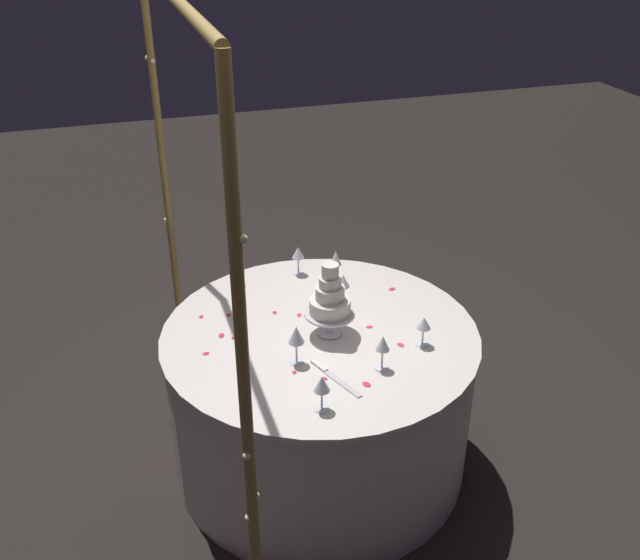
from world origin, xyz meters
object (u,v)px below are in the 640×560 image
(wine_glass_2, at_px, (298,254))
(wine_glass_6, at_px, (322,385))
(wine_glass_0, at_px, (296,336))
(decorative_arch, at_px, (188,202))
(wine_glass_1, at_px, (343,283))
(wine_glass_4, at_px, (336,260))
(cake_knife, at_px, (332,376))
(main_table, at_px, (320,398))
(tiered_cake, at_px, (330,300))
(wine_glass_3, at_px, (424,325))
(wine_glass_5, at_px, (383,345))

(wine_glass_2, distance_m, wine_glass_6, 1.06)
(wine_glass_0, xyz_separation_m, wine_glass_2, (0.73, -0.21, -0.02))
(decorative_arch, relative_size, wine_glass_1, 12.66)
(wine_glass_4, height_order, cake_knife, wine_glass_4)
(wine_glass_6, xyz_separation_m, cake_knife, (0.18, -0.10, -0.10))
(wine_glass_4, bearing_deg, main_table, 152.74)
(tiered_cake, distance_m, wine_glass_4, 0.45)
(wine_glass_1, xyz_separation_m, wine_glass_3, (-0.38, -0.22, -0.03))
(wine_glass_0, xyz_separation_m, cake_knife, (-0.14, -0.11, -0.12))
(main_table, xyz_separation_m, wine_glass_4, (0.39, -0.20, 0.49))
(decorative_arch, relative_size, wine_glass_3, 16.15)
(decorative_arch, distance_m, cake_knife, 0.88)
(wine_glass_2, bearing_deg, wine_glass_6, 168.80)
(wine_glass_5, distance_m, wine_glass_6, 0.35)
(wine_glass_3, bearing_deg, decorative_arch, 76.30)
(main_table, bearing_deg, wine_glass_4, -27.26)
(wine_glass_5, bearing_deg, wine_glass_4, -3.51)
(wine_glass_3, distance_m, wine_glass_6, 0.60)
(main_table, height_order, wine_glass_4, wine_glass_4)
(tiered_cake, xyz_separation_m, wine_glass_5, (-0.30, -0.12, -0.06))
(wine_glass_5, bearing_deg, decorative_arch, 64.11)
(tiered_cake, relative_size, cake_knife, 1.20)
(main_table, distance_m, wine_glass_5, 0.60)
(wine_glass_3, relative_size, wine_glass_4, 0.76)
(wine_glass_3, height_order, wine_glass_5, wine_glass_5)
(wine_glass_1, bearing_deg, wine_glass_3, -149.77)
(tiered_cake, relative_size, wine_glass_2, 2.32)
(wine_glass_1, relative_size, wine_glass_5, 1.12)
(tiered_cake, distance_m, wine_glass_5, 0.33)
(main_table, height_order, wine_glass_0, wine_glass_0)
(wine_glass_1, bearing_deg, main_table, 135.59)
(decorative_arch, xyz_separation_m, wine_glass_3, (-0.22, -0.90, -0.58))
(decorative_arch, bearing_deg, wine_glass_4, -61.26)
(tiered_cake, height_order, wine_glass_6, tiered_cake)
(wine_glass_2, distance_m, wine_glass_3, 0.83)
(main_table, height_order, cake_knife, cake_knife)
(wine_glass_0, height_order, wine_glass_1, wine_glass_0)
(main_table, relative_size, wine_glass_0, 8.00)
(decorative_arch, distance_m, tiered_cake, 0.75)
(wine_glass_1, height_order, cake_knife, wine_glass_1)
(wine_glass_0, bearing_deg, main_table, -40.20)
(wine_glass_1, relative_size, wine_glass_6, 1.15)
(decorative_arch, distance_m, wine_glass_0, 0.68)
(decorative_arch, bearing_deg, cake_knife, -124.75)
(main_table, distance_m, wine_glass_3, 0.64)
(wine_glass_1, bearing_deg, tiered_cake, 146.64)
(tiered_cake, relative_size, wine_glass_1, 1.99)
(wine_glass_3, relative_size, wine_glass_6, 0.90)
(wine_glass_0, bearing_deg, wine_glass_6, -178.39)
(wine_glass_0, height_order, wine_glass_6, wine_glass_0)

